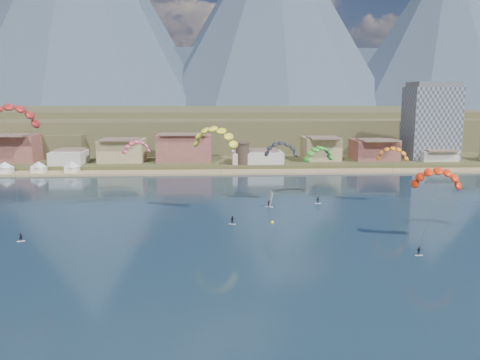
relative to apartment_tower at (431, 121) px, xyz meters
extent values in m
plane|color=black|center=(-85.00, -128.00, -17.82)|extent=(2400.00, 2400.00, 0.00)
cube|color=#A08A5B|center=(-85.00, -22.00, -17.57)|extent=(2200.00, 12.00, 0.90)
cube|color=brown|center=(-85.00, 432.00, -17.82)|extent=(2200.00, 900.00, 4.00)
cube|color=brown|center=(-45.00, 92.00, -8.32)|extent=(320.00, 150.00, 15.00)
cube|color=brown|center=(-125.00, 132.00, -6.82)|extent=(380.00, 170.00, 18.00)
cone|color=#314153|center=(15.00, 712.00, 164.18)|extent=(440.00, 440.00, 360.00)
cone|color=#314153|center=(315.00, 672.00, 129.18)|extent=(380.00, 380.00, 290.00)
cube|color=#314153|center=(-85.00, 772.00, 39.18)|extent=(2000.00, 200.00, 110.00)
cube|color=gray|center=(0.00, 0.00, -0.82)|extent=(20.00, 16.00, 30.00)
cube|color=#59595E|center=(0.00, 0.00, 15.18)|extent=(18.00, 14.40, 2.00)
cylinder|color=#47382D|center=(-80.00, -14.00, -11.82)|extent=(5.20, 5.20, 8.00)
cylinder|color=#47382D|center=(-80.00, -14.00, -7.52)|extent=(5.82, 5.82, 0.60)
cube|color=white|center=(-167.00, -22.00, -16.12)|extent=(4.50, 4.50, 2.00)
pyramid|color=white|center=(-167.00, -22.00, -13.12)|extent=(6.40, 6.40, 2.00)
cube|color=white|center=(-155.00, -22.00, -16.12)|extent=(4.50, 4.50, 2.00)
pyramid|color=white|center=(-155.00, -22.00, -13.12)|extent=(6.40, 6.40, 2.00)
cube|color=white|center=(-143.00, -22.00, -16.12)|extent=(4.50, 4.50, 2.00)
pyramid|color=white|center=(-143.00, -22.00, -13.12)|extent=(6.40, 6.40, 2.00)
cube|color=silver|center=(-128.66, -106.91, -17.77)|extent=(1.52, 0.95, 0.10)
imported|color=black|center=(-128.66, -106.91, -16.88)|extent=(0.72, 0.60, 1.68)
cylinder|color=#262626|center=(-131.00, -101.43, -6.35)|extent=(0.05, 0.05, 23.96)
cube|color=silver|center=(-86.73, -95.94, -17.77)|extent=(1.61, 1.01, 0.10)
imported|color=black|center=(-86.73, -95.94, -16.83)|extent=(1.06, 0.95, 1.78)
cylinder|color=#262626|center=(-88.63, -89.45, -9.16)|extent=(0.05, 0.05, 20.24)
cube|color=silver|center=(-54.05, -119.13, -17.78)|extent=(1.34, 0.43, 0.09)
imported|color=black|center=(-54.05, -119.13, -16.97)|extent=(0.90, 0.39, 1.53)
cylinder|color=#262626|center=(-50.53, -114.10, -12.08)|extent=(0.05, 0.05, 15.54)
cube|color=silver|center=(-63.26, -75.89, -17.77)|extent=(1.60, 0.79, 0.10)
imported|color=black|center=(-63.26, -75.89, -16.83)|extent=(1.26, 0.89, 1.77)
cylinder|color=#262626|center=(-61.94, -69.21, -12.33)|extent=(0.05, 0.05, 16.18)
cylinder|color=#262626|center=(-113.82, -60.11, -11.85)|extent=(0.04, 0.04, 13.88)
cylinder|color=#262626|center=(-72.88, -76.67, -11.42)|extent=(0.04, 0.04, 14.58)
cylinder|color=#262626|center=(-43.67, -79.53, -11.94)|extent=(0.04, 0.04, 13.73)
cube|color=silver|center=(-76.72, -79.28, -17.76)|extent=(2.25, 1.57, 0.11)
imported|color=black|center=(-76.72, -79.28, -16.92)|extent=(0.92, 0.80, 1.58)
cube|color=white|center=(-76.36, -79.28, -15.79)|extent=(1.85, 2.51, 3.77)
sphere|color=yellow|center=(-77.69, -95.34, -17.69)|extent=(0.78, 0.78, 0.78)
camera|label=1|loc=(-90.12, -200.97, 10.32)|focal=36.42mm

